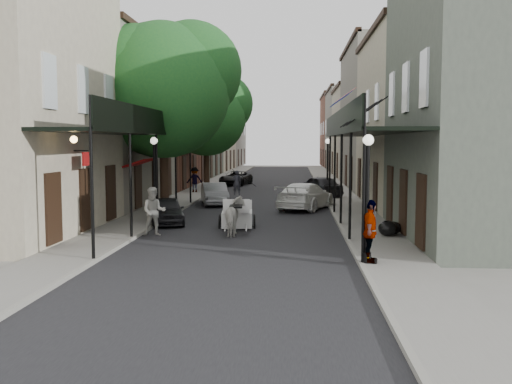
% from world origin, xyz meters
% --- Properties ---
extents(ground, '(140.00, 140.00, 0.00)m').
position_xyz_m(ground, '(0.00, 0.00, 0.00)').
color(ground, gray).
rests_on(ground, ground).
extents(road, '(8.00, 90.00, 0.01)m').
position_xyz_m(road, '(0.00, 20.00, 0.01)').
color(road, black).
rests_on(road, ground).
extents(sidewalk_left, '(2.20, 90.00, 0.12)m').
position_xyz_m(sidewalk_left, '(-5.00, 20.00, 0.06)').
color(sidewalk_left, gray).
rests_on(sidewalk_left, ground).
extents(sidewalk_right, '(2.20, 90.00, 0.12)m').
position_xyz_m(sidewalk_right, '(5.00, 20.00, 0.06)').
color(sidewalk_right, gray).
rests_on(sidewalk_right, ground).
extents(building_row_left, '(5.00, 80.00, 10.50)m').
position_xyz_m(building_row_left, '(-8.60, 30.00, 5.25)').
color(building_row_left, '#BEB498').
rests_on(building_row_left, ground).
extents(building_row_right, '(5.00, 80.00, 10.50)m').
position_xyz_m(building_row_right, '(8.60, 30.00, 5.25)').
color(building_row_right, slate).
rests_on(building_row_right, ground).
extents(gallery_left, '(2.20, 18.05, 4.88)m').
position_xyz_m(gallery_left, '(-4.79, 6.98, 4.05)').
color(gallery_left, black).
rests_on(gallery_left, sidewalk_left).
extents(gallery_right, '(2.20, 18.05, 4.88)m').
position_xyz_m(gallery_right, '(4.79, 6.98, 4.05)').
color(gallery_right, black).
rests_on(gallery_right, sidewalk_right).
extents(tree_near, '(7.31, 6.80, 9.63)m').
position_xyz_m(tree_near, '(-4.20, 10.18, 6.49)').
color(tree_near, '#382619').
rests_on(tree_near, sidewalk_left).
extents(tree_far, '(6.45, 6.00, 8.61)m').
position_xyz_m(tree_far, '(-4.25, 24.18, 5.84)').
color(tree_far, '#382619').
rests_on(tree_far, sidewalk_left).
extents(lamppost_right_near, '(0.32, 0.32, 3.71)m').
position_xyz_m(lamppost_right_near, '(4.10, -2.00, 2.05)').
color(lamppost_right_near, black).
rests_on(lamppost_right_near, sidewalk_right).
extents(lamppost_left, '(0.32, 0.32, 3.71)m').
position_xyz_m(lamppost_left, '(-4.10, 6.00, 2.05)').
color(lamppost_left, black).
rests_on(lamppost_left, sidewalk_left).
extents(lamppost_right_far, '(0.32, 0.32, 3.71)m').
position_xyz_m(lamppost_right_far, '(4.10, 18.00, 2.05)').
color(lamppost_right_far, black).
rests_on(lamppost_right_far, sidewalk_right).
extents(horse, '(0.93, 1.81, 1.48)m').
position_xyz_m(horse, '(-0.25, 3.31, 0.74)').
color(horse, beige).
rests_on(horse, ground).
extents(carriage, '(1.64, 2.27, 2.48)m').
position_xyz_m(carriage, '(-0.43, 5.62, 0.96)').
color(carriage, black).
rests_on(carriage, ground).
extents(pedestrian_walking, '(1.04, 0.89, 1.89)m').
position_xyz_m(pedestrian_walking, '(-3.40, 3.00, 0.94)').
color(pedestrian_walking, beige).
rests_on(pedestrian_walking, ground).
extents(pedestrian_sidewalk_left, '(1.27, 0.95, 1.75)m').
position_xyz_m(pedestrian_sidewalk_left, '(-4.97, 20.87, 0.99)').
color(pedestrian_sidewalk_left, gray).
rests_on(pedestrian_sidewalk_left, sidewalk_left).
extents(pedestrian_sidewalk_right, '(0.61, 1.13, 1.84)m').
position_xyz_m(pedestrian_sidewalk_right, '(4.20, -2.00, 1.04)').
color(pedestrian_sidewalk_right, gray).
rests_on(pedestrian_sidewalk_right, sidewalk_right).
extents(car_left_near, '(2.24, 3.76, 1.20)m').
position_xyz_m(car_left_near, '(-3.60, 6.20, 0.60)').
color(car_left_near, black).
rests_on(car_left_near, ground).
extents(car_left_mid, '(2.20, 4.05, 1.27)m').
position_xyz_m(car_left_mid, '(-2.60, 14.00, 0.63)').
color(car_left_mid, gray).
rests_on(car_left_mid, ground).
extents(car_left_far, '(2.74, 4.58, 1.19)m').
position_xyz_m(car_left_far, '(-2.94, 29.18, 0.59)').
color(car_left_far, black).
rests_on(car_left_far, ground).
extents(car_right_near, '(3.54, 5.33, 1.44)m').
position_xyz_m(car_right_near, '(2.60, 12.15, 0.72)').
color(car_right_near, white).
rests_on(car_right_near, ground).
extents(car_right_far, '(3.31, 4.54, 1.44)m').
position_xyz_m(car_right_far, '(3.60, 19.00, 0.72)').
color(car_right_far, black).
rests_on(car_right_far, ground).
extents(trash_bags, '(0.95, 1.10, 0.59)m').
position_xyz_m(trash_bags, '(5.59, 2.97, 0.39)').
color(trash_bags, black).
rests_on(trash_bags, sidewalk_right).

